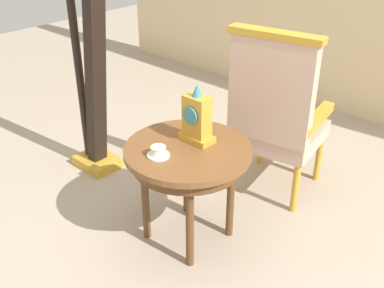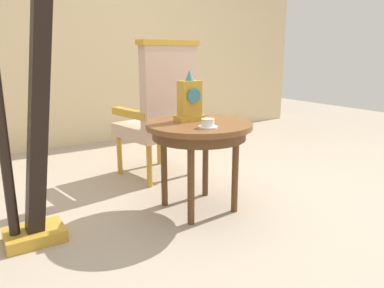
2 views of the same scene
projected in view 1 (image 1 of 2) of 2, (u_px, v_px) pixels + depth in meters
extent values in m
plane|color=tan|center=(201.00, 237.00, 2.81)|extent=(10.00, 10.00, 0.00)
cylinder|color=brown|center=(188.00, 150.00, 2.54)|extent=(0.70, 0.70, 0.03)
cylinder|color=#56351C|center=(188.00, 159.00, 2.57)|extent=(0.62, 0.62, 0.07)
cylinder|color=#56351C|center=(231.00, 195.00, 2.70)|extent=(0.04, 0.04, 0.57)
cylinder|color=#56351C|center=(187.00, 173.00, 2.91)|extent=(0.04, 0.04, 0.57)
cylinder|color=#56351C|center=(145.00, 197.00, 2.68)|extent=(0.04, 0.04, 0.57)
cylinder|color=#56351C|center=(190.00, 223.00, 2.48)|extent=(0.04, 0.04, 0.57)
cylinder|color=white|center=(158.00, 155.00, 2.45)|extent=(0.12, 0.12, 0.01)
cylinder|color=white|center=(158.00, 151.00, 2.44)|extent=(0.08, 0.08, 0.05)
torus|color=gold|center=(158.00, 147.00, 2.43)|extent=(0.08, 0.08, 0.00)
cube|color=gold|center=(197.00, 138.00, 2.60)|extent=(0.19, 0.11, 0.04)
cube|color=gold|center=(197.00, 116.00, 2.53)|extent=(0.14, 0.09, 0.23)
cylinder|color=teal|center=(191.00, 116.00, 2.49)|extent=(0.10, 0.01, 0.10)
cylinder|color=white|center=(190.00, 116.00, 2.49)|extent=(0.08, 0.00, 0.08)
cone|color=teal|center=(197.00, 90.00, 2.46)|extent=(0.06, 0.06, 0.07)
cube|color=#CCA893|center=(280.00, 133.00, 3.11)|extent=(0.60, 0.60, 0.11)
cube|color=#CCA893|center=(271.00, 91.00, 2.77)|extent=(0.53, 0.18, 0.64)
cube|color=gold|center=(276.00, 35.00, 2.60)|extent=(0.57, 0.20, 0.04)
cube|color=gold|center=(317.00, 119.00, 2.93)|extent=(0.15, 0.47, 0.06)
cube|color=gold|center=(250.00, 103.00, 3.14)|extent=(0.15, 0.47, 0.06)
cylinder|color=gold|center=(319.00, 158.00, 3.28)|extent=(0.04, 0.04, 0.35)
cylinder|color=gold|center=(261.00, 142.00, 3.49)|extent=(0.04, 0.04, 0.35)
cylinder|color=gold|center=(295.00, 188.00, 2.96)|extent=(0.04, 0.04, 0.35)
cylinder|color=gold|center=(233.00, 168.00, 3.16)|extent=(0.04, 0.04, 0.35)
cube|color=gold|center=(98.00, 162.00, 3.51)|extent=(0.32, 0.24, 0.07)
cylinder|color=black|center=(76.00, 43.00, 3.14)|extent=(0.06, 0.06, 1.71)
cube|color=black|center=(95.00, 60.00, 3.06)|extent=(0.28, 0.11, 1.57)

